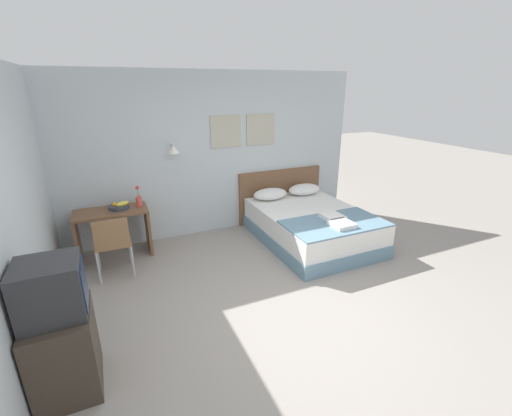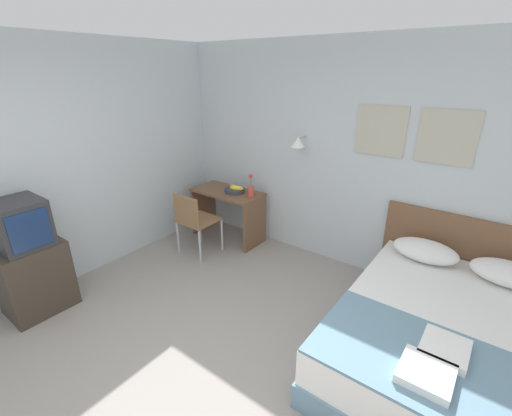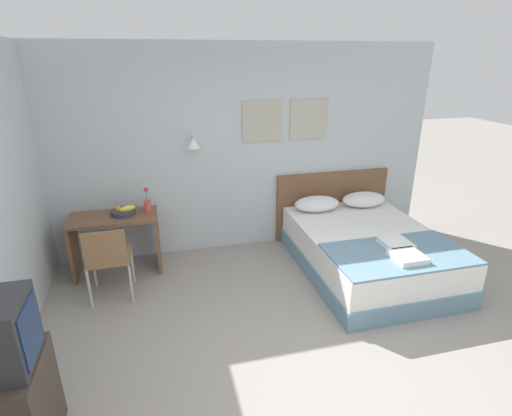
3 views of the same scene
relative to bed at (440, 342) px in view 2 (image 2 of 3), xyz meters
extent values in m
plane|color=gray|center=(-1.38, -1.56, -0.26)|extent=(24.00, 24.00, 0.00)
cube|color=silver|center=(-1.38, 1.13, 1.06)|extent=(5.42, 0.06, 2.65)
cube|color=#B7B29E|center=(-1.03, 1.09, 1.44)|extent=(0.52, 0.02, 0.52)
cube|color=#B7B29E|center=(-0.40, 1.09, 1.44)|extent=(0.52, 0.02, 0.52)
cylinder|color=#B2B2B7|center=(-1.93, 1.02, 1.29)|extent=(0.02, 0.16, 0.02)
cone|color=white|center=(-1.93, 0.93, 1.24)|extent=(0.17, 0.17, 0.12)
cube|color=#66899E|center=(0.00, 0.00, -0.15)|extent=(1.52, 2.08, 0.22)
cube|color=white|center=(0.00, 0.00, 0.11)|extent=(1.49, 2.04, 0.31)
cube|color=brown|center=(0.00, 1.07, 0.22)|extent=(1.64, 0.06, 0.96)
ellipsoid|color=white|center=(-0.35, 0.80, 0.36)|extent=(0.61, 0.38, 0.19)
ellipsoid|color=white|center=(0.35, 0.80, 0.36)|extent=(0.61, 0.38, 0.19)
cube|color=#66899E|center=(0.00, -0.60, 0.28)|extent=(1.48, 0.83, 0.02)
cube|color=white|center=(0.05, -0.46, 0.32)|extent=(0.29, 0.32, 0.06)
cube|color=white|center=(0.00, -0.75, 0.32)|extent=(0.31, 0.31, 0.06)
cube|color=brown|center=(-2.93, 0.76, 0.44)|extent=(1.01, 0.51, 0.03)
cube|color=brown|center=(-3.42, 0.76, 0.08)|extent=(0.04, 0.47, 0.69)
cube|color=brown|center=(-2.45, 0.76, 0.08)|extent=(0.04, 0.47, 0.69)
cube|color=#8E6642|center=(-2.96, 0.22, 0.20)|extent=(0.45, 0.45, 0.02)
cube|color=#8E6642|center=(-2.96, 0.01, 0.40)|extent=(0.42, 0.03, 0.38)
cylinder|color=#B7B7BC|center=(-3.17, 0.43, -0.04)|extent=(0.03, 0.03, 0.45)
cylinder|color=#B7B7BC|center=(-2.76, 0.43, -0.04)|extent=(0.03, 0.03, 0.45)
cylinder|color=#B7B7BC|center=(-3.17, 0.02, -0.04)|extent=(0.03, 0.03, 0.45)
cylinder|color=#B7B7BC|center=(-2.76, 0.02, -0.04)|extent=(0.03, 0.03, 0.45)
cylinder|color=#333842|center=(-2.81, 0.78, 0.49)|extent=(0.28, 0.28, 0.05)
ellipsoid|color=yellow|center=(-2.76, 0.76, 0.54)|extent=(0.21, 0.14, 0.07)
sphere|color=orange|center=(-2.87, 0.80, 0.53)|extent=(0.07, 0.07, 0.07)
cylinder|color=#D14C42|center=(-2.53, 0.78, 0.54)|extent=(0.09, 0.09, 0.15)
cylinder|color=#3D7538|center=(-2.53, 0.78, 0.68)|extent=(0.01, 0.01, 0.14)
sphere|color=#DB3838|center=(-2.53, 0.78, 0.75)|extent=(0.06, 0.06, 0.06)
cube|color=#3D3328|center=(-3.43, -1.62, 0.10)|extent=(0.48, 0.59, 0.72)
cube|color=#2D2D30|center=(-3.43, -1.62, 0.69)|extent=(0.46, 0.43, 0.46)
cube|color=navy|center=(-3.20, -1.62, 0.69)|extent=(0.01, 0.34, 0.36)
camera|label=1|loc=(-2.92, -4.29, 2.16)|focal=24.00mm
camera|label=2|loc=(0.10, -2.61, 2.04)|focal=24.00mm
camera|label=3|loc=(-2.37, -3.85, 2.24)|focal=28.00mm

